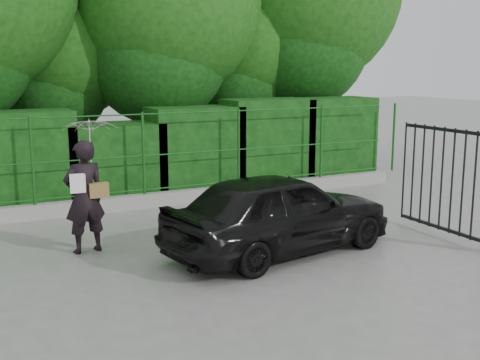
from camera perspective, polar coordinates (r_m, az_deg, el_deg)
name	(u,v)px	position (r m, az deg, el deg)	size (l,w,h in m)	color
ground	(209,272)	(9.22, -2.93, -8.71)	(80.00, 80.00, 0.00)	gray
kerb	(127,203)	(13.27, -10.66, -2.12)	(14.00, 0.25, 0.30)	#9E9E99
fence	(135,154)	(13.14, -9.89, 2.44)	(14.13, 0.06, 1.80)	#155117
hedge	(121,155)	(14.10, -11.22, 2.30)	(14.20, 1.20, 2.24)	black
trees	(130,5)	(16.44, -10.43, 16.02)	(17.10, 6.15, 8.08)	black
gate	(473,178)	(10.98, 21.26, 0.16)	(0.22, 2.33, 2.36)	black
woman	(88,168)	(10.20, -14.24, 1.10)	(0.98, 0.93, 2.23)	black
car	(280,212)	(9.97, 3.78, -3.06)	(1.63, 4.05, 1.38)	black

